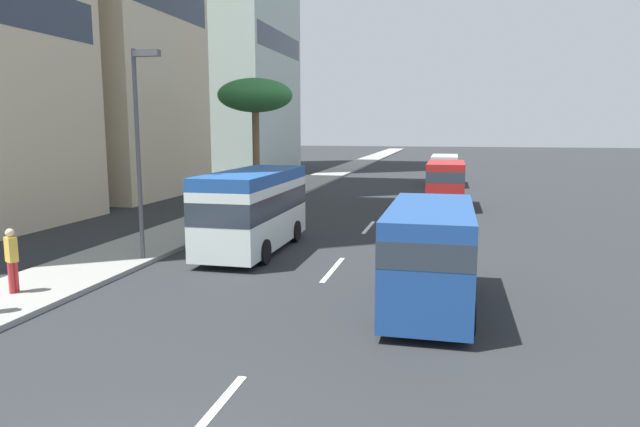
% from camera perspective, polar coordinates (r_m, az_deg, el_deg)
% --- Properties ---
extents(ground_plane, '(198.00, 198.00, 0.00)m').
position_cam_1_polar(ground_plane, '(37.07, 7.47, 1.66)').
color(ground_plane, '#26282B').
extents(sidewalk_right, '(162.00, 3.07, 0.15)m').
position_cam_1_polar(sidewalk_right, '(38.52, -3.77, 2.09)').
color(sidewalk_right, gray).
rests_on(sidewalk_right, ground_plane).
extents(lane_stripe_near, '(3.20, 0.16, 0.01)m').
position_cam_1_polar(lane_stripe_near, '(9.44, -11.44, -19.75)').
color(lane_stripe_near, silver).
rests_on(lane_stripe_near, ground_plane).
extents(lane_stripe_mid, '(3.20, 0.16, 0.01)m').
position_cam_1_polar(lane_stripe_mid, '(18.09, 1.33, -5.63)').
color(lane_stripe_mid, silver).
rests_on(lane_stripe_mid, ground_plane).
extents(lane_stripe_far, '(3.20, 0.16, 0.01)m').
position_cam_1_polar(lane_stripe_far, '(25.67, 4.91, -1.38)').
color(lane_stripe_far, silver).
rests_on(lane_stripe_far, ground_plane).
extents(car_lead, '(4.70, 1.87, 1.54)m').
position_cam_1_polar(car_lead, '(24.80, 11.96, -0.19)').
color(car_lead, white).
rests_on(car_lead, ground_plane).
extents(van_second, '(4.90, 2.13, 2.56)m').
position_cam_1_polar(van_second, '(32.43, 12.50, 3.13)').
color(van_second, '#A51E1E').
rests_on(van_second, ground_plane).
extents(van_third, '(5.40, 2.13, 2.57)m').
position_cam_1_polar(van_third, '(14.22, 10.99, -3.69)').
color(van_third, '#1E478C').
rests_on(van_third, ground_plane).
extents(van_fourth, '(5.34, 2.08, 2.31)m').
position_cam_1_polar(van_fourth, '(45.15, 12.39, 4.47)').
color(van_fourth, silver).
rests_on(van_fourth, ground_plane).
extents(minibus_fifth, '(6.66, 2.30, 2.92)m').
position_cam_1_polar(minibus_fifth, '(20.66, -6.69, 0.62)').
color(minibus_fifth, silver).
rests_on(minibus_fifth, ground_plane).
extents(pedestrian_near_lamp, '(0.34, 0.38, 1.72)m').
position_cam_1_polar(pedestrian_near_lamp, '(16.94, -28.57, -3.90)').
color(pedestrian_near_lamp, red).
rests_on(pedestrian_near_lamp, sidewalk_right).
extents(pedestrian_mid_block, '(0.36, 0.29, 1.68)m').
position_cam_1_polar(pedestrian_mid_block, '(27.62, -10.04, 1.47)').
color(pedestrian_mid_block, navy).
rests_on(pedestrian_mid_block, sidewalk_right).
extents(palm_tree, '(4.37, 4.37, 7.15)m').
position_cam_1_polar(palm_tree, '(33.95, -6.53, 11.58)').
color(palm_tree, brown).
rests_on(palm_tree, sidewalk_right).
extents(street_lamp, '(0.24, 0.97, 6.78)m').
position_cam_1_polar(street_lamp, '(19.39, -17.63, 7.86)').
color(street_lamp, '#4C4C51').
rests_on(street_lamp, sidewalk_right).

